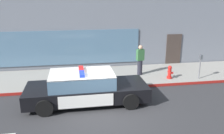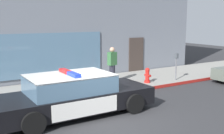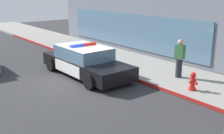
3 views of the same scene
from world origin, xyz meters
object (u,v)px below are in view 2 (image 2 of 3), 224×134
Objects in this scene: police_cruiser at (74,95)px; pedestrian_on_sidewalk at (112,65)px; fire_hydrant at (147,75)px; parking_meter at (176,62)px.

pedestrian_on_sidewalk is (3.23, 2.87, 0.33)m from police_cruiser.
fire_hydrant is at bearing 22.36° from police_cruiser.
pedestrian_on_sidewalk is 3.22m from parking_meter.
pedestrian_on_sidewalk reaches higher than fire_hydrant.
parking_meter reaches higher than fire_hydrant.
police_cruiser is 6.46m from parking_meter.
fire_hydrant is at bearing 47.00° from pedestrian_on_sidewalk.
pedestrian_on_sidewalk reaches higher than police_cruiser.
fire_hydrant is 0.42× the size of pedestrian_on_sidewalk.
police_cruiser is at bearing -164.90° from parking_meter.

